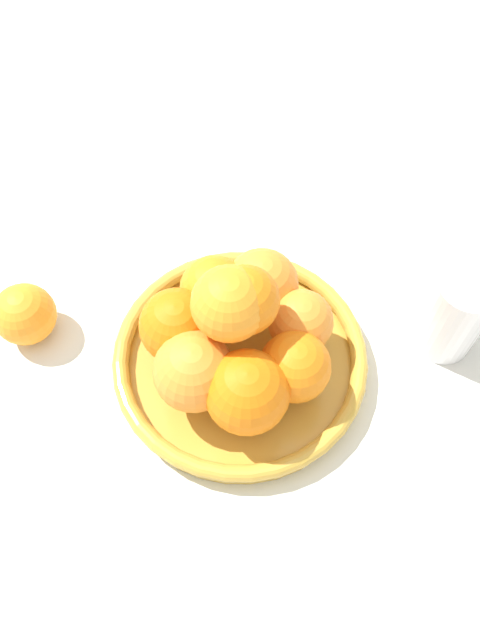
{
  "coord_description": "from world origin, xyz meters",
  "views": [
    {
      "loc": [
        -0.19,
        0.23,
        0.61
      ],
      "look_at": [
        0.0,
        0.0,
        0.1
      ],
      "focal_mm": 35.0,
      "sensor_mm": 36.0,
      "label": 1
    }
  ],
  "objects": [
    {
      "name": "fruit_bowl",
      "position": [
        0.0,
        0.0,
        0.02
      ],
      "size": [
        0.27,
        0.27,
        0.03
      ],
      "color": "gold",
      "rests_on": "ground_plane"
    },
    {
      "name": "orange_pile",
      "position": [
        0.0,
        0.0,
        0.08
      ],
      "size": [
        0.19,
        0.2,
        0.14
      ],
      "color": "orange",
      "rests_on": "fruit_bowl"
    },
    {
      "name": "ground_plane",
      "position": [
        0.0,
        0.0,
        0.0
      ],
      "size": [
        4.0,
        4.0,
        0.0
      ],
      "primitive_type": "plane",
      "color": "silver"
    },
    {
      "name": "drinking_glass",
      "position": [
        -0.15,
        -0.17,
        0.05
      ],
      "size": [
        0.07,
        0.07,
        0.11
      ],
      "primitive_type": "cylinder",
      "color": "white",
      "rests_on": "ground_plane"
    },
    {
      "name": "stray_orange",
      "position": [
        0.21,
        0.12,
        0.03
      ],
      "size": [
        0.07,
        0.07,
        0.07
      ],
      "primitive_type": "sphere",
      "color": "orange",
      "rests_on": "ground_plane"
    }
  ]
}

